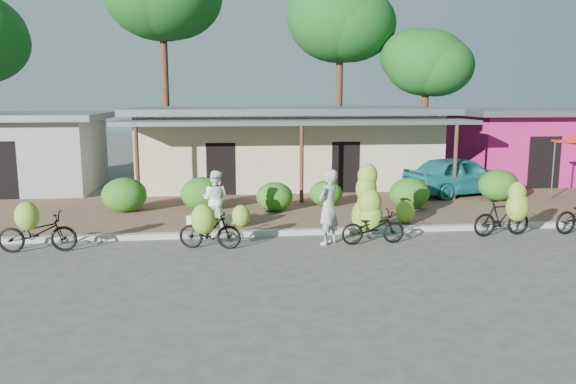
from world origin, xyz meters
name	(u,v)px	position (x,y,z in m)	size (l,w,h in m)	color
ground	(337,253)	(0.00, 0.00, 0.00)	(100.00, 100.00, 0.00)	#4B4845
sidewalk	(306,210)	(0.00, 5.00, 0.06)	(60.00, 6.00, 0.12)	#845E47
curb	(322,231)	(0.00, 2.00, 0.07)	(60.00, 0.25, 0.15)	#A8A399
shop_main	(286,146)	(0.00, 10.93, 1.72)	(13.00, 8.50, 3.35)	#B9A98C
shop_pink	(514,144)	(10.50, 10.99, 1.67)	(6.00, 6.00, 3.25)	#B31B58
shop_grey	(20,151)	(-11.00, 10.99, 1.62)	(7.00, 6.00, 3.15)	gray
tree_center_right	(336,19)	(3.31, 16.61, 7.78)	(5.47, 5.37, 9.84)	#4E2F1F
tree_near_right	(422,61)	(7.31, 14.61, 5.57)	(4.30, 4.11, 7.18)	#4E2F1F
hedge_0	(124,195)	(-5.92, 5.21, 0.68)	(1.43, 1.29, 1.12)	#195F15
hedge_1	(202,194)	(-3.43, 5.24, 0.66)	(1.40, 1.26, 1.09)	#195F15
hedge_2	(275,197)	(-1.08, 4.80, 0.59)	(1.20, 1.08, 0.94)	#195F15
hedge_3	(326,193)	(0.74, 5.41, 0.56)	(1.12, 1.01, 0.87)	#195F15
hedge_4	(410,193)	(3.41, 4.60, 0.64)	(1.33, 1.20, 1.04)	#195F15
hedge_5	(498,185)	(7.08, 5.70, 0.68)	(1.43, 1.29, 1.11)	#195F15
bike_far_left	(36,230)	(-7.35, 0.94, 0.57)	(1.89, 1.22, 1.40)	black
bike_left	(208,228)	(-3.14, 0.66, 0.58)	(1.65, 1.28, 1.28)	black
bike_center	(370,212)	(1.09, 1.05, 0.79)	(1.72, 1.20, 2.06)	black
bike_right	(506,213)	(4.90, 1.00, 0.67)	(1.74, 1.24, 1.61)	black
loose_banana_a	(216,214)	(-2.98, 3.07, 0.41)	(0.47, 0.40, 0.58)	#95C832
loose_banana_b	(241,216)	(-2.26, 2.63, 0.44)	(0.51, 0.44, 0.64)	#95C832
loose_banana_c	(405,212)	(2.57, 2.51, 0.47)	(0.56, 0.47, 0.70)	#95C832
sack_near	(234,217)	(-2.43, 3.27, 0.27)	(0.85, 0.40, 0.30)	silver
sack_far	(201,220)	(-3.40, 2.97, 0.26)	(0.75, 0.38, 0.28)	silver
vendor	(328,207)	(-0.05, 0.90, 0.99)	(0.72, 0.47, 1.97)	#9A9A9A
bystander	(215,199)	(-2.97, 2.60, 0.94)	(0.80, 0.62, 1.65)	white
teal_van	(459,175)	(6.16, 7.00, 0.86)	(1.76, 4.37, 1.49)	#1B7579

